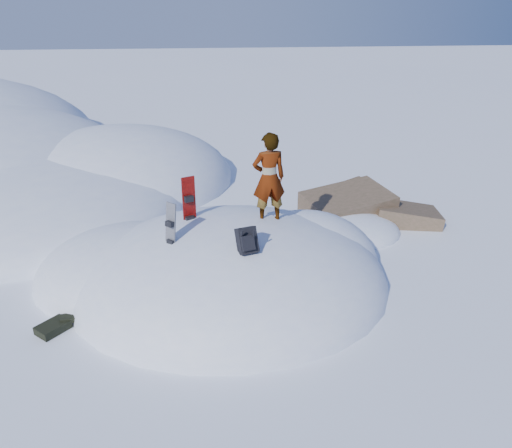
{
  "coord_description": "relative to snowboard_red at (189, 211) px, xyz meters",
  "views": [
    {
      "loc": [
        -0.47,
        -9.62,
        5.83
      ],
      "look_at": [
        0.6,
        0.3,
        1.32
      ],
      "focal_mm": 35.0,
      "sensor_mm": 36.0,
      "label": 1
    }
  ],
  "objects": [
    {
      "name": "backpack",
      "position": [
        1.12,
        -1.62,
        0.0
      ],
      "size": [
        0.47,
        0.56,
        0.61
      ],
      "rotation": [
        0.0,
        0.0,
        0.29
      ],
      "color": "black",
      "rests_on": "snow_mound"
    },
    {
      "name": "snow_mound",
      "position": [
        0.67,
        -0.3,
        -1.61
      ],
      "size": [
        8.0,
        6.0,
        3.0
      ],
      "color": "white",
      "rests_on": "ground"
    },
    {
      "name": "ground",
      "position": [
        0.84,
        -0.53,
        -1.61
      ],
      "size": [
        120.0,
        120.0,
        0.0
      ],
      "primitive_type": "plane",
      "color": "white",
      "rests_on": "ground"
    },
    {
      "name": "person",
      "position": [
        1.72,
        -0.18,
        0.75
      ],
      "size": [
        0.79,
        0.58,
        1.99
      ],
      "primitive_type": "imported",
      "rotation": [
        0.0,
        0.0,
        3.29
      ],
      "color": "slate",
      "rests_on": "snow_mound"
    },
    {
      "name": "snowboard_dark",
      "position": [
        -0.37,
        -1.03,
        -0.07
      ],
      "size": [
        0.32,
        0.32,
        1.33
      ],
      "rotation": [
        0.0,
        0.0,
        -0.73
      ],
      "color": "black",
      "rests_on": "snow_mound"
    },
    {
      "name": "gear_pile",
      "position": [
        -2.61,
        -1.87,
        -1.51
      ],
      "size": [
        0.79,
        0.7,
        0.2
      ],
      "rotation": [
        0.0,
        0.0,
        0.84
      ],
      "color": "black",
      "rests_on": "ground"
    },
    {
      "name": "rock_outcrop",
      "position": [
        4.56,
        2.47,
        -1.59
      ],
      "size": [
        4.68,
        4.41,
        1.68
      ],
      "color": "brown",
      "rests_on": "ground"
    },
    {
      "name": "snowboard_red",
      "position": [
        0.0,
        0.0,
        0.0
      ],
      "size": [
        0.29,
        0.23,
        1.59
      ],
      "rotation": [
        0.0,
        0.0,
        0.4
      ],
      "color": "red",
      "rests_on": "snow_mound"
    }
  ]
}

